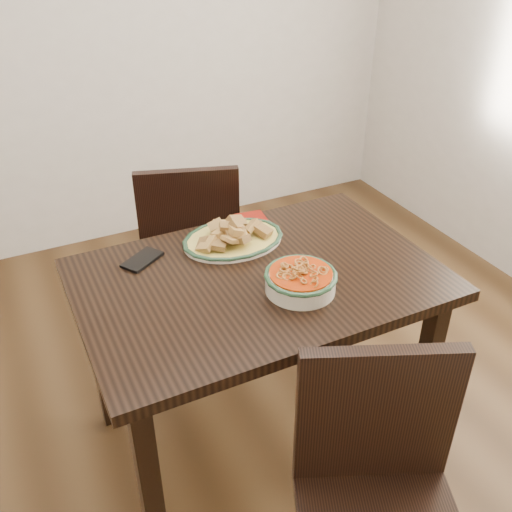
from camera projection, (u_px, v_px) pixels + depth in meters
name	position (u px, v px, depth m)	size (l,w,h in m)	color
floor	(254.00, 420.00, 2.32)	(3.50, 3.50, 0.00)	#372411
wall_back	(106.00, 12.00, 2.96)	(3.50, 0.10, 2.60)	beige
dining_table	(259.00, 299.00, 1.93)	(1.18, 0.79, 0.75)	black
chair_far	(190.00, 241.00, 2.55)	(0.53, 0.53, 0.89)	black
chair_near	(379.00, 492.00, 1.47)	(0.55, 0.55, 0.89)	black
fish_plate	(233.00, 231.00, 2.03)	(0.37, 0.28, 0.11)	beige
noodle_bowl	(301.00, 278.00, 1.78)	(0.23, 0.23, 0.08)	beige
smartphone	(142.00, 260.00, 1.95)	(0.14, 0.08, 0.01)	black
napkin	(251.00, 218.00, 2.19)	(0.11, 0.09, 0.01)	maroon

